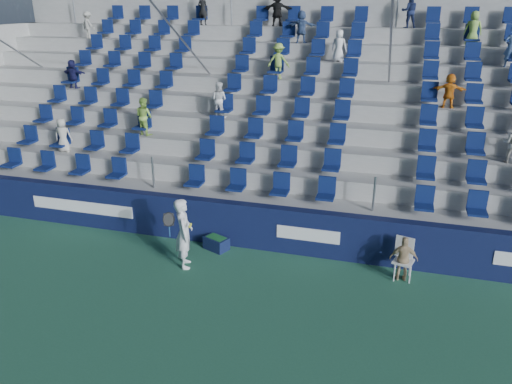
% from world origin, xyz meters
% --- Properties ---
extents(ground, '(70.00, 70.00, 0.00)m').
position_xyz_m(ground, '(0.00, 0.00, 0.00)').
color(ground, '#2A6448').
rests_on(ground, ground).
extents(sponsor_wall, '(24.00, 0.32, 1.20)m').
position_xyz_m(sponsor_wall, '(0.00, 3.15, 0.60)').
color(sponsor_wall, '#11173E').
rests_on(sponsor_wall, ground).
extents(grandstand, '(24.00, 8.17, 6.63)m').
position_xyz_m(grandstand, '(-0.00, 8.24, 2.14)').
color(grandstand, '#AAAAA5').
rests_on(grandstand, ground).
extents(tennis_player, '(0.72, 0.76, 1.77)m').
position_xyz_m(tennis_player, '(-1.29, 1.72, 0.89)').
color(tennis_player, silver).
rests_on(tennis_player, ground).
extents(line_judge_chair, '(0.53, 0.54, 0.98)m').
position_xyz_m(line_judge_chair, '(3.83, 2.65, 0.56)').
color(line_judge_chair, white).
rests_on(line_judge_chair, ground).
extents(line_judge, '(0.66, 0.32, 1.09)m').
position_xyz_m(line_judge, '(3.83, 2.50, 0.55)').
color(line_judge, tan).
rests_on(line_judge, ground).
extents(ball_bin, '(0.72, 0.61, 0.34)m').
position_xyz_m(ball_bin, '(-0.86, 2.75, 0.19)').
color(ball_bin, '#10193D').
rests_on(ball_bin, ground).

